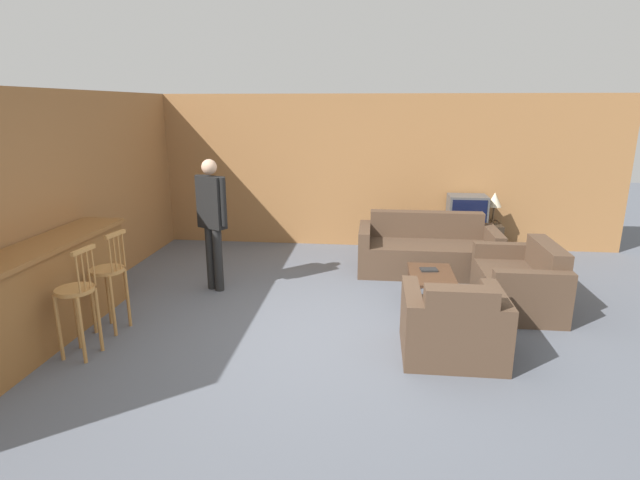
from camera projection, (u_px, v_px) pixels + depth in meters
The scene contains 15 objects.
ground_plane at pixel (319, 336), 5.41m from camera, with size 24.00×24.00×0.00m, color #565B66.
wall_back at pixel (343, 172), 8.62m from camera, with size 9.40×0.08×2.60m.
wall_left at pixel (97, 191), 6.70m from camera, with size 0.08×8.71×2.60m.
bar_counter at pixel (46, 292), 5.20m from camera, with size 0.55×2.52×1.05m.
bar_chair_near at pixel (77, 300), 4.83m from camera, with size 0.40×0.40×1.13m.
bar_chair_mid at pixel (109, 279), 5.40m from camera, with size 0.42×0.42×1.13m.
couch_far at pixel (427, 251), 7.43m from camera, with size 2.02×0.93×0.85m.
armchair_near at pixel (453, 327), 4.90m from camera, with size 0.97×0.89×0.83m.
loveseat_right at pixel (520, 284), 6.10m from camera, with size 0.86×1.32×0.81m.
coffee_table at pixel (431, 278), 6.21m from camera, with size 0.54×0.89×0.39m.
tv_unit at pixel (465, 238), 8.34m from camera, with size 1.13×0.54×0.53m.
tv at pixel (467, 209), 8.21m from camera, with size 0.62×0.46×0.46m.
book_on_table at pixel (429, 270), 6.31m from camera, with size 0.22×0.17×0.02m.
table_lamp at pixel (494, 201), 8.13m from camera, with size 0.23×0.23×0.52m.
person_by_window at pixel (212, 217), 6.51m from camera, with size 0.46×0.32×1.75m.
Camera 1 is at (0.55, -4.91, 2.42)m, focal length 28.00 mm.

